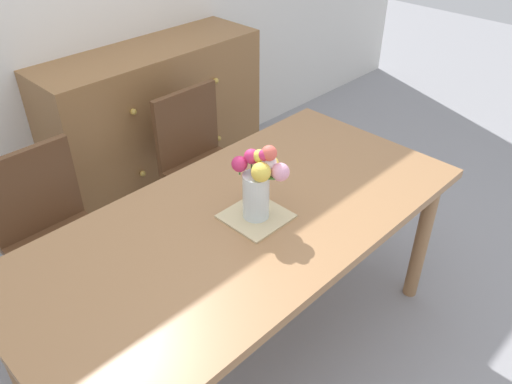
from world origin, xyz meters
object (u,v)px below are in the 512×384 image
object	(u,v)px
dining_table	(243,235)
flower_vase	(261,178)
dresser	(158,126)
chair_right	(201,159)
chair_left	(52,231)

from	to	relation	value
dining_table	flower_vase	bearing A→B (deg)	-33.75
dresser	chair_right	bearing A→B (deg)	-99.62
chair_right	flower_vase	distance (m)	1.02
dining_table	flower_vase	xyz separation A→B (m)	(0.06, -0.04, 0.27)
dining_table	dresser	xyz separation A→B (m)	(0.54, 1.33, -0.19)
chair_left	dining_table	bearing A→B (deg)	119.40
dining_table	dresser	world-z (taller)	dresser
chair_left	dresser	bearing A→B (deg)	-151.79
dining_table	chair_left	size ratio (longest dim) A/B	2.11
chair_left	chair_right	size ratio (longest dim) A/B	1.00
chair_left	flower_vase	xyz separation A→B (m)	(0.51, -0.84, 0.44)
flower_vase	chair_right	bearing A→B (deg)	65.02
dresser	flower_vase	xyz separation A→B (m)	(-0.48, -1.37, 0.46)
chair_left	dresser	world-z (taller)	dresser
chair_right	dining_table	bearing A→B (deg)	60.60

